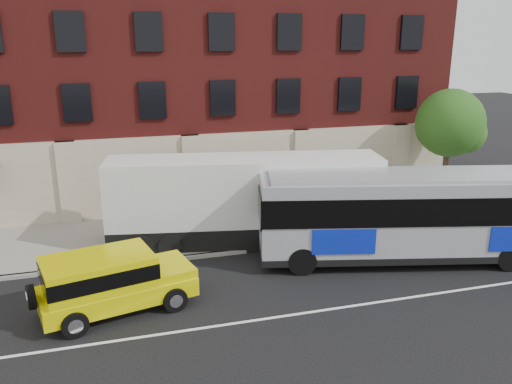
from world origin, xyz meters
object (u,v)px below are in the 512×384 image
object	(u,v)px
city_bus	(425,213)
yellow_suv	(109,279)
shipping_container	(245,202)
street_tree	(451,126)

from	to	relation	value
city_bus	yellow_suv	xyz separation A→B (m)	(-12.50, -0.97, -0.87)
city_bus	yellow_suv	world-z (taller)	city_bus
city_bus	yellow_suv	bearing A→B (deg)	-175.57
shipping_container	city_bus	bearing A→B (deg)	-28.82
city_bus	yellow_suv	distance (m)	12.57
city_bus	shipping_container	distance (m)	7.57
street_tree	yellow_suv	distance (m)	19.41
street_tree	shipping_container	bearing A→B (deg)	-168.38
city_bus	shipping_container	size ratio (longest dim) A/B	1.14
yellow_suv	shipping_container	xyz separation A→B (m)	(5.87, 4.62, 0.78)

